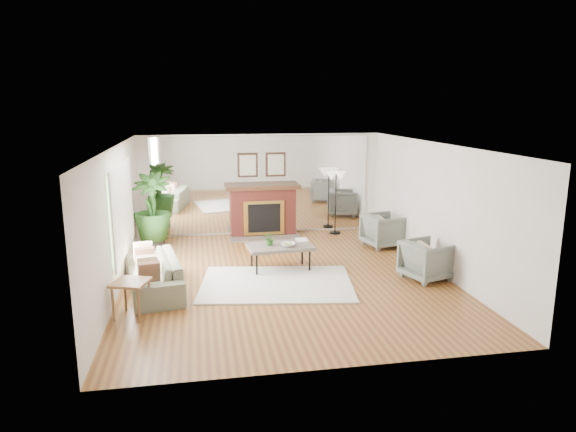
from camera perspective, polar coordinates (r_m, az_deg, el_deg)
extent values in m
plane|color=brown|center=(9.83, -0.28, -6.81)|extent=(7.00, 7.00, 0.00)
cube|color=white|center=(9.46, -18.43, -0.35)|extent=(0.02, 7.00, 2.50)
cube|color=white|center=(10.42, 16.14, 0.92)|extent=(0.02, 7.00, 2.50)
cube|color=white|center=(12.89, -2.95, 3.52)|extent=(6.00, 0.02, 2.50)
cube|color=silver|center=(12.87, -2.94, 3.51)|extent=(5.40, 0.04, 2.40)
cube|color=#B2E09E|center=(9.83, -17.97, 0.73)|extent=(0.04, 2.40, 1.50)
cube|color=maroon|center=(12.80, -2.80, 0.51)|extent=(1.60, 0.40, 1.20)
cube|color=gold|center=(12.62, -2.67, -0.22)|extent=(1.00, 0.04, 0.85)
cube|color=black|center=(12.60, -2.66, -0.24)|extent=(0.80, 0.04, 0.70)
cube|color=#6B5E54|center=(12.60, -2.56, -2.42)|extent=(1.70, 0.55, 0.03)
cube|color=#492D17|center=(12.67, -2.81, 3.23)|extent=(1.85, 0.46, 0.10)
cube|color=black|center=(12.72, -4.51, 5.66)|extent=(0.50, 0.04, 0.60)
cube|color=black|center=(12.81, -1.38, 5.74)|extent=(0.50, 0.04, 0.60)
cube|color=white|center=(9.45, -1.28, -7.52)|extent=(3.00, 2.34, 0.03)
cube|color=#6B5E54|center=(10.12, -0.86, -3.43)|extent=(1.32, 0.83, 0.06)
cylinder|color=black|center=(9.84, -3.49, -5.46)|extent=(0.04, 0.04, 0.44)
cylinder|color=black|center=(10.08, 2.42, -5.00)|extent=(0.04, 0.04, 0.44)
cylinder|color=black|center=(10.33, -4.05, -4.59)|extent=(0.04, 0.04, 0.44)
cylinder|color=black|center=(10.57, 1.59, -4.18)|extent=(0.04, 0.04, 0.44)
imported|color=slate|center=(9.37, -14.68, -6.24)|extent=(1.16, 2.20, 0.61)
imported|color=gray|center=(12.01, 10.59, -1.56)|extent=(0.98, 0.96, 0.76)
imported|color=gray|center=(9.98, 15.21, -4.74)|extent=(1.01, 1.00, 0.74)
cube|color=olive|center=(8.26, -17.10, -7.06)|extent=(0.65, 0.65, 0.04)
cylinder|color=olive|center=(8.27, -18.88, -9.27)|extent=(0.04, 0.04, 0.55)
cylinder|color=olive|center=(8.10, -16.27, -9.56)|extent=(0.04, 0.04, 0.55)
cylinder|color=olive|center=(8.61, -17.64, -8.31)|extent=(0.04, 0.04, 0.55)
cylinder|color=olive|center=(8.44, -15.11, -8.57)|extent=(0.04, 0.04, 0.55)
cylinder|color=black|center=(11.91, -14.69, -2.87)|extent=(0.51, 0.51, 0.36)
imported|color=#305C22|center=(11.72, -14.90, 1.01)|extent=(0.92, 0.92, 1.50)
cylinder|color=black|center=(13.11, 5.24, -1.85)|extent=(0.27, 0.27, 0.04)
cylinder|color=black|center=(12.95, 5.30, 1.34)|extent=(0.03, 0.03, 1.53)
cone|color=beige|center=(12.80, 4.87, 4.47)|extent=(0.29, 0.29, 0.21)
cone|color=beige|center=(12.86, 5.86, 4.48)|extent=(0.29, 0.29, 0.21)
imported|color=#305C22|center=(10.08, -2.03, -2.50)|extent=(0.26, 0.23, 0.28)
imported|color=olive|center=(10.01, -0.01, -3.21)|extent=(0.34, 0.34, 0.07)
imported|color=olive|center=(10.42, 0.91, -2.72)|extent=(0.25, 0.33, 0.02)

